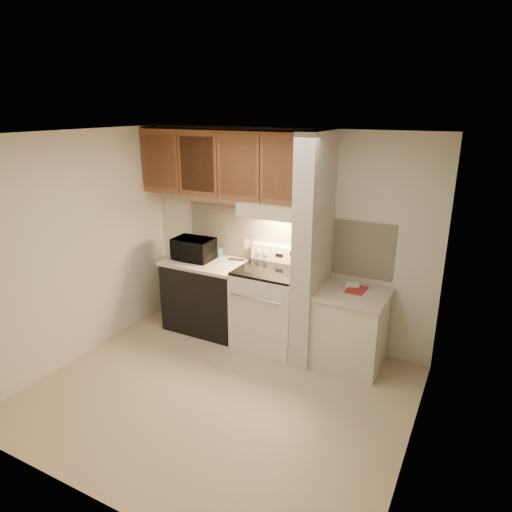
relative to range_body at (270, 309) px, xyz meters
The scene contains 50 objects.
floor 1.24m from the range_body, 90.00° to the right, with size 3.60×3.60×0.00m, color tan.
ceiling 2.34m from the range_body, 90.00° to the right, with size 3.60×3.60×0.00m, color white.
wall_back 0.86m from the range_body, 90.00° to the left, with size 3.60×0.02×2.50m, color beige.
wall_left 2.28m from the range_body, 147.31° to the right, with size 0.02×3.00×2.50m, color beige.
wall_right 2.28m from the range_body, 32.69° to the right, with size 0.02×3.00×2.50m, color beige.
backsplash 0.84m from the range_body, 90.00° to the left, with size 2.60×0.02×0.63m, color beige.
range_body is the anchor object (origin of this frame).
oven_window 0.32m from the range_body, 90.00° to the right, with size 0.50×0.01×0.30m, color black.
oven_handle 0.44m from the range_body, 90.00° to the right, with size 0.02×0.02×0.65m, color silver.
cooktop 0.48m from the range_body, ahead, with size 0.74×0.64×0.03m, color black.
range_backguard 0.66m from the range_body, 90.00° to the left, with size 0.76×0.08×0.20m, color silver.
range_display 0.64m from the range_body, 90.00° to the left, with size 0.10×0.01×0.04m, color black.
range_knob_left_outer 0.70m from the range_body, 139.40° to the left, with size 0.05×0.05×0.02m, color silver.
range_knob_left_inner 0.66m from the range_body, 126.87° to the left, with size 0.05×0.05×0.02m, color silver.
range_knob_right_inner 0.66m from the range_body, 53.13° to the left, with size 0.05×0.05×0.02m, color silver.
range_knob_right_outer 0.70m from the range_body, 40.60° to the left, with size 0.05×0.05×0.02m, color silver.
dishwasher_front 0.88m from the range_body, behind, with size 1.00×0.63×0.87m, color black.
left_countertop 0.98m from the range_body, behind, with size 1.04×0.67×0.04m, color beige.
spoon_rest 0.76m from the range_body, 159.64° to the left, with size 0.20×0.06×0.01m, color black.
teal_jar 1.00m from the range_body, 164.51° to the left, with size 0.10×0.10×0.11m, color #316A6E.
outlet 0.86m from the range_body, 146.31° to the left, with size 0.08×0.01×0.12m, color beige.
microwave 1.21m from the range_body, behind, with size 0.49×0.33×0.27m, color black.
partition_pillar 0.94m from the range_body, ahead, with size 0.22×0.70×2.50m, color beige.
pillar_trim 0.93m from the range_body, ahead, with size 0.01×0.70×0.04m, color brown.
knife_strip 0.95m from the range_body, ahead, with size 0.02×0.42×0.04m, color black.
knife_blade_a 0.88m from the range_body, 31.43° to the right, with size 0.01×0.04×0.16m, color silver.
knife_handle_a 1.01m from the range_body, 31.43° to the right, with size 0.02×0.02×0.10m, color black.
knife_blade_b 0.85m from the range_body, 20.72° to the right, with size 0.01×0.04×0.18m, color silver.
knife_handle_b 0.99m from the range_body, 20.78° to the right, with size 0.02×0.02×0.10m, color black.
knife_blade_c 0.83m from the range_body, ahead, with size 0.01×0.04×0.20m, color silver.
knife_handle_c 0.99m from the range_body, ahead, with size 0.02×0.02×0.10m, color black.
knife_blade_d 0.85m from the range_body, ahead, with size 0.01×0.04×0.16m, color silver.
knife_handle_d 0.99m from the range_body, ahead, with size 0.02×0.02×0.10m, color black.
knife_blade_e 0.84m from the range_body, 14.48° to the left, with size 0.01×0.04×0.18m, color silver.
knife_handle_e 0.99m from the range_body, 16.24° to the left, with size 0.02×0.02×0.10m, color black.
oven_mitt 0.85m from the range_body, 23.58° to the left, with size 0.03×0.10×0.24m, color gray.
right_cab_base 0.97m from the range_body, ahead, with size 0.70×0.60×0.81m, color beige.
right_countertop 1.04m from the range_body, ahead, with size 0.74×0.64×0.04m, color beige.
red_folder 1.06m from the range_body, ahead, with size 0.19×0.27×0.01m, color #AE2729.
white_box 1.02m from the range_body, 10.77° to the left, with size 0.14×0.10×0.04m, color white.
range_hood 1.17m from the range_body, 90.00° to the left, with size 0.78×0.44×0.15m, color beige.
hood_lip 1.12m from the range_body, 90.00° to the right, with size 0.78×0.04×0.06m, color beige.
upper_cabinets 1.77m from the range_body, 166.16° to the left, with size 2.18×0.33×0.77m, color brown.
cab_door_a 2.22m from the range_body, behind, with size 0.46×0.01×0.63m, color brown.
cab_gap_a 2.04m from the range_body, behind, with size 0.01×0.01×0.73m, color black.
cab_door_b 1.89m from the range_body, behind, with size 0.46×0.01×0.63m, color brown.
cab_gap_b 1.77m from the range_body, behind, with size 0.01×0.01×0.73m, color black.
cab_door_c 1.68m from the range_body, behind, with size 0.46×0.01×0.63m, color brown.
cab_gap_c 1.63m from the range_body, behind, with size 0.01×0.01×0.73m, color black.
cab_door_d 1.63m from the range_body, ahead, with size 0.46×0.01×0.63m, color brown.
Camera 1 is at (2.13, -3.26, 2.73)m, focal length 32.00 mm.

